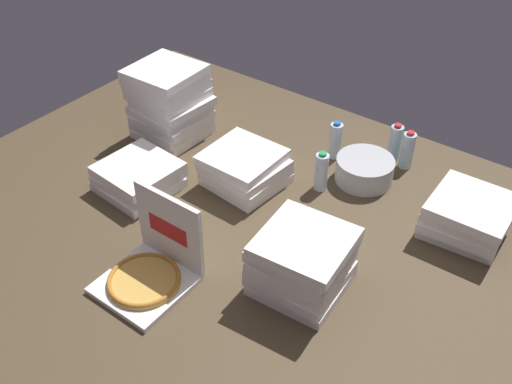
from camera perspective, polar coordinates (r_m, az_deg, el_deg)
The scene contains 12 objects.
ground_plane at distance 2.66m, azimuth -0.54°, elevation -3.95°, with size 3.20×2.40×0.02m, color #4C3D28.
open_pizza_box at distance 2.42m, azimuth -10.32°, elevation -7.32°, with size 0.34×0.36×0.37m.
pizza_stack_left_mid at distance 2.86m, azimuth -1.11°, elevation 2.31°, with size 0.38×0.39×0.19m.
pizza_stack_left_near at distance 2.75m, azimuth 20.23°, elevation -2.23°, with size 0.38×0.39×0.19m.
pizza_stack_left_far at distance 3.22m, azimuth -8.56°, elevation 8.82°, with size 0.39×0.38×0.42m.
pizza_stack_right_near at distance 2.32m, azimuth 4.60°, elevation -6.88°, with size 0.39×0.39×0.28m.
pizza_stack_right_far at distance 2.91m, azimuth -11.55°, elevation 1.51°, with size 0.37×0.38×0.14m.
ice_bucket at distance 2.96m, azimuth 10.69°, elevation 2.17°, with size 0.29×0.29×0.13m, color #B7BABF.
water_bottle_0 at distance 3.08m, azimuth 14.78°, elevation 4.02°, with size 0.07×0.07×0.22m.
water_bottle_1 at distance 3.12m, azimuth 13.62°, elevation 4.77°, with size 0.07×0.07×0.22m.
water_bottle_2 at distance 3.08m, azimuth 7.88°, elevation 5.09°, with size 0.07×0.07×0.22m.
water_bottle_3 at distance 2.85m, azimuth 6.49°, elevation 2.02°, with size 0.07×0.07×0.22m.
Camera 1 is at (1.19, -1.56, 1.79)m, focal length 40.36 mm.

